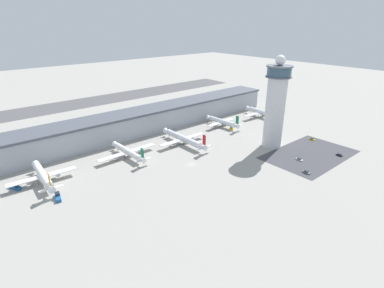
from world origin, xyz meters
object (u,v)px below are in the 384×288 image
Objects in this scene: car_red_hatchback at (339,155)px; airplane_gate_charlie at (128,152)px; airplane_gate_bravo at (43,176)px; car_silver_sedan at (306,172)px; car_black_suv at (299,159)px; service_truck_catering at (232,128)px; service_truck_water at (15,187)px; airplane_gate_delta at (184,139)px; control_tower at (276,104)px; airplane_gate_foxtrot at (261,112)px; airplane_gate_echo at (222,122)px; service_truck_baggage at (58,197)px; car_green_van at (312,139)px.

airplane_gate_charlie is at bearing 140.74° from car_red_hatchback.
car_silver_sedan is (121.39, -86.54, -4.15)m from airplane_gate_bravo.
airplane_gate_charlie reaches higher than car_black_suv.
service_truck_catering is 158.20m from service_truck_water.
control_tower is at bearing -43.00° from airplane_gate_delta.
service_truck_catering is 1.20× the size of car_silver_sedan.
car_black_suv is at bearing -126.85° from airplane_gate_foxtrot.
airplane_gate_charlie is at bearing -2.96° from service_truck_water.
airplane_gate_echo is 46.77m from airplane_gate_foxtrot.
airplane_gate_echo is at bearing 97.27° from service_truck_catering.
airplane_gate_bravo is 9.15× the size of car_red_hatchback.
airplane_gate_bravo is 149.14m from car_silver_sedan.
service_truck_baggage is at bearing -170.14° from airplane_gate_echo.
airplane_gate_echo is 8.26× the size of car_green_van.
control_tower is 13.24× the size of car_silver_sedan.
service_truck_baggage is at bearing 168.76° from control_tower.
airplane_gate_echo is 156.67m from service_truck_water.
control_tower is 11.08× the size of service_truck_catering.
car_silver_sedan is (-21.77, -90.86, -3.58)m from airplane_gate_echo.
car_red_hatchback is (66.30, -82.39, -3.53)m from airplane_gate_delta.
airplane_gate_foxtrot reaches higher than car_red_hatchback.
control_tower is 1.37× the size of airplane_gate_delta.
airplane_gate_echo is at bearing 114.47° from car_green_van.
airplane_gate_charlie is at bearing 176.12° from service_truck_catering.
airplane_gate_delta reaches higher than car_green_van.
airplane_gate_charlie reaches higher than car_red_hatchback.
car_green_van is 0.88× the size of car_silver_sedan.
airplane_gate_bravo reaches higher than car_green_van.
service_truck_baggage is (-143.58, -14.85, 0.25)m from service_truck_catering.
airplane_gate_charlie is 55.72m from service_truck_baggage.
airplane_gate_delta is 9.68× the size of car_silver_sedan.
airplane_gate_bravo is 52.36m from airplane_gate_charlie.
airplane_gate_bravo is 189.73m from airplane_gate_foxtrot.
control_tower is at bearing 64.17° from car_silver_sedan.
control_tower is at bearing -135.94° from airplane_gate_foxtrot.
airplane_gate_delta is 11.24× the size of car_red_hatchback.
airplane_gate_echo is at bearing 2.29° from airplane_gate_charlie.
airplane_gate_charlie is 137.39m from airplane_gate_foxtrot.
airplane_gate_delta is 85.83m from car_silver_sedan.
car_silver_sedan is at bearing -33.90° from service_truck_water.
control_tower is 1.81× the size of airplane_gate_echo.
airplane_gate_delta is at bearing -168.97° from airplane_gate_echo.
airplane_gate_echo is (3.14, 52.38, -26.31)m from control_tower.
car_black_suv is (39.92, -69.04, -3.59)m from airplane_gate_delta.
airplane_gate_charlie is 8.70× the size of car_silver_sedan.
airplane_gate_delta reaches higher than airplane_gate_echo.
service_truck_catering is at bearing -82.73° from airplane_gate_echo.
airplane_gate_bravo is 182.82m from car_red_hatchback.
car_black_suv is at bearing -42.55° from airplane_gate_charlie.
control_tower reaches higher than car_green_van.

